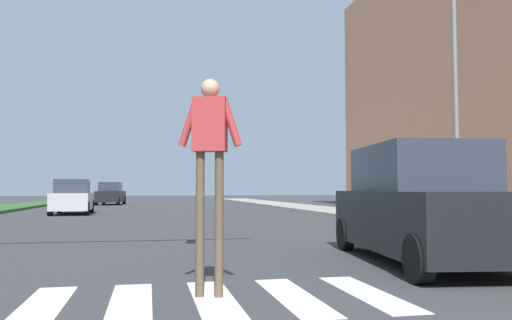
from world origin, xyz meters
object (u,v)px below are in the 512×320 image
at_px(street_lamp_right, 452,75).
at_px(sedan_midblock, 72,198).
at_px(pedestrian_performer, 210,151).
at_px(suv_crossing, 423,206).
at_px(sedan_distant, 111,194).

bearing_deg(street_lamp_right, sedan_midblock, 134.08).
relative_size(street_lamp_right, pedestrian_performer, 3.01).
bearing_deg(sedan_midblock, pedestrian_performer, -78.19).
distance_m(pedestrian_performer, suv_crossing, 4.41).
relative_size(street_lamp_right, sedan_midblock, 1.79).
relative_size(pedestrian_performer, sedan_distant, 0.57).
bearing_deg(sedan_midblock, street_lamp_right, -45.92).
distance_m(pedestrian_performer, sedan_midblock, 21.11).
bearing_deg(street_lamp_right, suv_crossing, -126.74).
distance_m(street_lamp_right, pedestrian_performer, 11.64).
height_order(pedestrian_performer, sedan_midblock, pedestrian_performer).
height_order(pedestrian_performer, sedan_distant, pedestrian_performer).
distance_m(pedestrian_performer, sedan_distant, 36.22).
relative_size(street_lamp_right, suv_crossing, 1.56).
bearing_deg(sedan_midblock, sedan_distant, 87.27).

